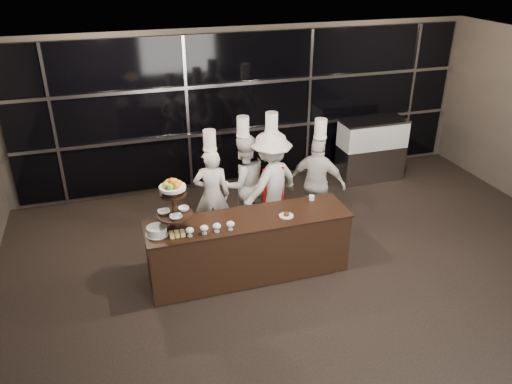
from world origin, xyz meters
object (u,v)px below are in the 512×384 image
object	(u,v)px
layer_cake	(157,231)
chef_d	(317,182)
display_case	(371,147)
chef_b	(244,183)
chef_a	(212,193)
chef_c	(271,183)
buffet_counter	(249,246)
display_stand	(174,201)

from	to	relation	value
layer_cake	chef_d	world-z (taller)	chef_d
display_case	chef_b	xyz separation A→B (m)	(-2.98, -1.16, 0.15)
layer_cake	display_case	distance (m)	5.17
display_case	chef_b	bearing A→B (deg)	-158.74
chef_d	chef_b	bearing A→B (deg)	165.94
chef_a	chef_c	size ratio (longest dim) A/B	0.90
display_case	buffet_counter	bearing A→B (deg)	-143.40
display_case	chef_c	world-z (taller)	chef_c
display_stand	layer_cake	bearing A→B (deg)	-168.81
chef_d	display_stand	bearing A→B (deg)	-158.25
chef_a	display_case	bearing A→B (deg)	20.14
display_stand	chef_a	size ratio (longest dim) A/B	0.41
chef_a	layer_cake	bearing A→B (deg)	-129.92
buffet_counter	layer_cake	xyz separation A→B (m)	(-1.25, -0.05, 0.51)
buffet_counter	chef_b	world-z (taller)	chef_b
display_case	chef_c	distance (m)	2.95
buffet_counter	chef_b	distance (m)	1.36
display_stand	layer_cake	world-z (taller)	display_stand
display_case	chef_a	size ratio (longest dim) A/B	0.71
chef_a	chef_b	distance (m)	0.57
display_stand	chef_b	size ratio (longest dim) A/B	0.38
buffet_counter	chef_d	distance (m)	1.79
buffet_counter	display_stand	size ratio (longest dim) A/B	3.81
buffet_counter	chef_d	world-z (taller)	chef_d
display_stand	layer_cake	size ratio (longest dim) A/B	2.48
display_case	chef_a	xyz separation A→B (m)	(-3.53, -1.30, 0.12)
layer_cake	chef_d	distance (m)	2.91
chef_c	chef_d	bearing A→B (deg)	-4.32
chef_b	chef_d	size ratio (longest dim) A/B	1.03
buffet_counter	chef_b	size ratio (longest dim) A/B	1.46
display_stand	chef_d	world-z (taller)	chef_d
display_stand	layer_cake	distance (m)	0.45
buffet_counter	layer_cake	size ratio (longest dim) A/B	9.47
display_stand	buffet_counter	bearing A→B (deg)	0.01
buffet_counter	chef_b	bearing A→B (deg)	76.89
chef_b	chef_c	world-z (taller)	chef_c
chef_b	chef_c	bearing A→B (deg)	-31.35
layer_cake	chef_a	bearing A→B (deg)	50.08
chef_b	chef_a	bearing A→B (deg)	-166.15
display_stand	chef_c	distance (m)	2.03
chef_c	chef_d	distance (m)	0.79
buffet_counter	display_stand	xyz separation A→B (m)	(-1.00, -0.00, 0.87)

